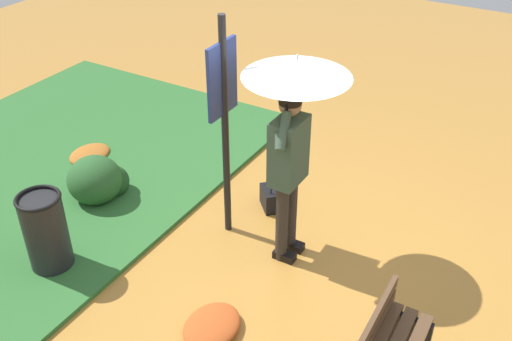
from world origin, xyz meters
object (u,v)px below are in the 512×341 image
(handbag, at_px, (269,198))
(person_with_umbrella, at_px, (293,110))
(trash_bin, at_px, (46,233))
(info_sign_post, at_px, (224,105))

(handbag, bearing_deg, person_with_umbrella, -134.65)
(handbag, xyz_separation_m, trash_bin, (-1.90, 1.32, 0.29))
(info_sign_post, relative_size, handbag, 6.22)
(trash_bin, bearing_deg, info_sign_post, -39.53)
(trash_bin, bearing_deg, person_with_umbrella, -52.26)
(info_sign_post, xyz_separation_m, trash_bin, (-1.36, 1.12, -1.03))
(person_with_umbrella, relative_size, handbag, 5.53)
(info_sign_post, bearing_deg, person_with_umbrella, -86.15)
(person_with_umbrella, relative_size, trash_bin, 2.45)
(person_with_umbrella, xyz_separation_m, handbag, (0.50, 0.50, -1.42))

